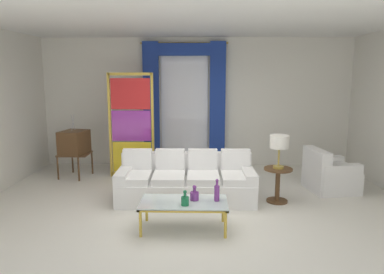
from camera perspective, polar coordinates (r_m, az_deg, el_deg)
ground_plane at (r=5.88m, az=0.14°, el=-11.68°), size 16.00×16.00×0.00m
wall_rear at (r=8.55m, az=0.65°, el=5.50°), size 8.00×0.12×3.00m
ceiling_slab at (r=6.32m, az=0.34°, el=17.71°), size 8.00×7.60×0.04m
curtained_window at (r=8.38m, az=-1.23°, el=7.05°), size 2.00×0.17×2.70m
couch_white_long at (r=6.31m, az=-0.92°, el=-7.21°), size 2.35×0.96×0.86m
coffee_table at (r=5.12m, az=-1.32°, el=-10.58°), size 1.22×0.62×0.41m
bottle_blue_decanter at (r=5.13m, az=0.39°, el=-9.21°), size 0.12×0.12×0.22m
bottle_crystal_tall at (r=5.10m, az=3.98°, el=-8.73°), size 0.07×0.07×0.32m
bottle_amber_squat at (r=4.94m, az=-1.12°, el=-10.00°), size 0.11×0.11×0.21m
vintage_tv at (r=7.97m, az=-18.23°, el=-0.95°), size 0.62×0.68×1.35m
armchair_white at (r=7.25m, az=20.86°, el=-5.75°), size 0.93×0.92×0.80m
stained_glass_divider at (r=7.62m, az=-9.61°, el=1.45°), size 0.95×0.05×2.20m
peacock_figurine at (r=7.44m, az=-7.25°, el=-5.29°), size 0.44×0.60×0.50m
round_side_table at (r=6.34m, az=13.46°, el=-6.94°), size 0.48×0.48×0.59m
table_lamp_brass at (r=6.18m, az=13.72°, el=-0.96°), size 0.32×0.32×0.57m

